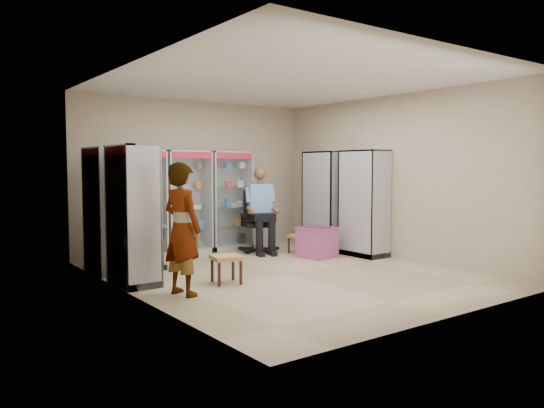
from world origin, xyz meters
TOP-DOWN VIEW (x-y plane):
  - floor at (0.00, 0.00)m, footprint 6.00×6.00m
  - room_shell at (0.00, 0.00)m, footprint 5.02×6.02m
  - cabinet_back_left at (-1.30, 2.73)m, footprint 0.90×0.50m
  - cabinet_back_mid at (-0.35, 2.73)m, footprint 0.90×0.50m
  - cabinet_back_right at (0.60, 2.73)m, footprint 0.90×0.50m
  - cabinet_right_far at (2.23, 1.60)m, footprint 0.90×0.50m
  - cabinet_right_near at (2.23, 0.50)m, footprint 0.90×0.50m
  - cabinet_left_far at (-2.23, 1.80)m, footprint 0.90×0.50m
  - cabinet_left_near at (-2.23, 0.70)m, footprint 0.90×0.50m
  - wooden_chair at (-1.55, 2.00)m, footprint 0.42×0.42m
  - seated_customer at (-1.55, 1.95)m, footprint 0.44×0.60m
  - office_chair at (0.89, 2.08)m, footprint 0.85×0.85m
  - seated_shopkeeper at (0.89, 2.03)m, footprint 0.72×0.84m
  - pink_trunk at (1.39, 0.87)m, footprint 0.68×0.66m
  - tea_glass at (1.39, 0.85)m, footprint 0.07×0.07m
  - woven_stool_a at (1.43, 1.44)m, footprint 0.44×0.44m
  - woven_stool_b at (-1.12, -0.02)m, footprint 0.48×0.48m
  - standing_man at (-1.95, -0.28)m, footprint 0.55×0.72m

SIDE VIEW (x-z plane):
  - floor at x=0.00m, z-range 0.00..0.00m
  - woven_stool_a at x=1.43m, z-range 0.00..0.37m
  - woven_stool_b at x=-1.12m, z-range 0.00..0.41m
  - pink_trunk at x=1.39m, z-range 0.00..0.57m
  - wooden_chair at x=-1.55m, z-range 0.00..0.94m
  - office_chair at x=0.89m, z-range 0.00..1.23m
  - tea_glass at x=1.39m, z-range 0.57..0.67m
  - seated_customer at x=-1.55m, z-range 0.00..1.34m
  - seated_shopkeeper at x=0.89m, z-range 0.00..1.56m
  - standing_man at x=-1.95m, z-range 0.00..1.75m
  - cabinet_back_left at x=-1.30m, z-range 0.00..2.00m
  - cabinet_back_mid at x=-0.35m, z-range 0.00..2.00m
  - cabinet_back_right at x=0.60m, z-range 0.00..2.00m
  - cabinet_right_far at x=2.23m, z-range 0.00..2.00m
  - cabinet_right_near at x=2.23m, z-range 0.00..2.00m
  - cabinet_left_far at x=-2.23m, z-range 0.00..2.00m
  - cabinet_left_near at x=-2.23m, z-range 0.00..2.00m
  - room_shell at x=0.00m, z-range 0.46..3.47m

